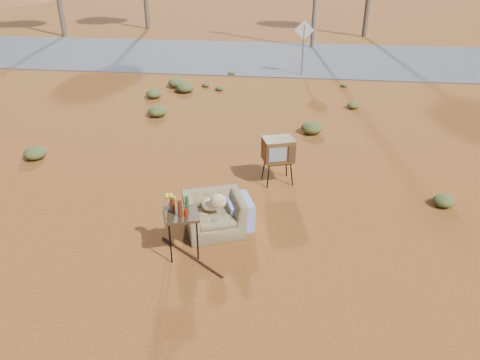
# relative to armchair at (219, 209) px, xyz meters

# --- Properties ---
(ground) EXTENTS (140.00, 140.00, 0.00)m
(ground) POSITION_rel_armchair_xyz_m (0.03, -0.36, -0.45)
(ground) COLOR brown
(ground) RESTS_ON ground
(highway) EXTENTS (140.00, 7.00, 0.04)m
(highway) POSITION_rel_armchair_xyz_m (0.03, 14.64, -0.43)
(highway) COLOR #565659
(highway) RESTS_ON ground
(armchair) EXTENTS (1.42, 1.22, 0.96)m
(armchair) POSITION_rel_armchair_xyz_m (0.00, 0.00, 0.00)
(armchair) COLOR olive
(armchair) RESTS_ON ground
(tv_unit) EXTENTS (0.80, 0.71, 1.07)m
(tv_unit) POSITION_rel_armchair_xyz_m (1.01, 2.11, 0.35)
(tv_unit) COLOR black
(tv_unit) RESTS_ON ground
(side_table) EXTENTS (0.72, 0.72, 1.15)m
(side_table) POSITION_rel_armchair_xyz_m (-0.55, -0.82, 0.40)
(side_table) COLOR #3B2915
(side_table) RESTS_ON ground
(rusty_bar) EXTENTS (1.32, 1.04, 0.04)m
(rusty_bar) POSITION_rel_armchair_xyz_m (-0.35, -0.95, -0.43)
(rusty_bar) COLOR #472012
(rusty_bar) RESTS_ON ground
(road_sign) EXTENTS (0.78, 0.06, 2.19)m
(road_sign) POSITION_rel_armchair_xyz_m (1.53, 11.64, 1.05)
(road_sign) COLOR brown
(road_sign) RESTS_ON ground
(scrub_patch) EXTENTS (17.49, 8.07, 0.33)m
(scrub_patch) POSITION_rel_armchair_xyz_m (-0.80, 4.05, -0.31)
(scrub_patch) COLOR #4D5726
(scrub_patch) RESTS_ON ground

